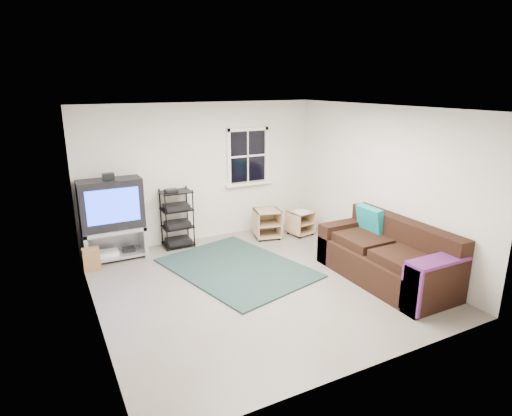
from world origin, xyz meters
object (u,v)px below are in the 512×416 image
side_table_left (267,222)px  av_rack (177,222)px  sofa (388,258)px  side_table_right (299,221)px  tv_unit (112,213)px

side_table_left → av_rack: bearing=169.4°
side_table_left → sofa: bearing=-74.0°
side_table_right → sofa: 2.38m
av_rack → side_table_right: bearing=-11.4°
side_table_right → sofa: (0.06, -2.37, 0.07)m
sofa → av_rack: bearing=130.4°
av_rack → tv_unit: bearing=-177.0°
tv_unit → side_table_left: (2.84, -0.26, -0.52)m
side_table_left → side_table_right: bearing=-13.4°
av_rack → sofa: bearing=-49.6°
side_table_right → av_rack: bearing=168.6°
av_rack → side_table_left: 1.74m
side_table_left → side_table_right: 0.68m
tv_unit → av_rack: 1.20m
side_table_left → sofa: 2.63m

